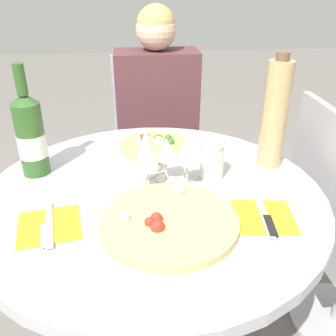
{
  "coord_description": "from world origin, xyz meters",
  "views": [
    {
      "loc": [
        -0.05,
        -0.92,
        1.3
      ],
      "look_at": [
        0.04,
        -0.05,
        0.84
      ],
      "focal_mm": 40.0,
      "sensor_mm": 36.0,
      "label": 1
    }
  ],
  "objects": [
    {
      "name": "wine_bottle",
      "position": [
        -0.35,
        0.15,
        0.86
      ],
      "size": [
        0.08,
        0.08,
        0.34
      ],
      "color": "#2D5623",
      "rests_on": "dining_table"
    },
    {
      "name": "chair_behind_diner",
      "position": [
        0.07,
        0.88,
        0.45
      ],
      "size": [
        0.43,
        0.43,
        0.92
      ],
      "rotation": [
        0.0,
        0.0,
        3.14
      ],
      "color": "#ADADB2",
      "rests_on": "ground_plane"
    },
    {
      "name": "wine_glass_front_left",
      "position": [
        -0.01,
        0.02,
        0.84
      ],
      "size": [
        0.07,
        0.07,
        0.15
      ],
      "color": "silver",
      "rests_on": "dining_table"
    },
    {
      "name": "dining_table",
      "position": [
        0.0,
        0.0,
        0.62
      ],
      "size": [
        0.98,
        0.98,
        0.74
      ],
      "color": "#B2B2B7",
      "rests_on": "ground_plane"
    },
    {
      "name": "sugar_shaker",
      "position": [
        0.18,
        0.06,
        0.79
      ],
      "size": [
        0.07,
        0.07,
        0.11
      ],
      "color": "silver",
      "rests_on": "dining_table"
    },
    {
      "name": "place_setting_left",
      "position": [
        -0.26,
        -0.14,
        0.74
      ],
      "size": [
        0.17,
        0.19,
        0.01
      ],
      "color": "yellow",
      "rests_on": "dining_table"
    },
    {
      "name": "wine_glass_center",
      "position": [
        0.05,
        0.06,
        0.84
      ],
      "size": [
        0.07,
        0.07,
        0.14
      ],
      "color": "silver",
      "rests_on": "dining_table"
    },
    {
      "name": "pizza_small_far",
      "position": [
        0.02,
        0.29,
        0.75
      ],
      "size": [
        0.23,
        0.23,
        0.05
      ],
      "color": "tan",
      "rests_on": "dining_table"
    },
    {
      "name": "tall_carafe",
      "position": [
        0.39,
        0.13,
        0.91
      ],
      "size": [
        0.08,
        0.08,
        0.36
      ],
      "color": "tan",
      "rests_on": "dining_table"
    },
    {
      "name": "place_setting_right",
      "position": [
        0.28,
        -0.16,
        0.74
      ],
      "size": [
        0.17,
        0.19,
        0.01
      ],
      "color": "yellow",
      "rests_on": "dining_table"
    },
    {
      "name": "pizza_large",
      "position": [
        0.03,
        -0.16,
        0.75
      ],
      "size": [
        0.35,
        0.35,
        0.05
      ],
      "color": "#DBB26B",
      "rests_on": "dining_table"
    },
    {
      "name": "wine_glass_back_left",
      "position": [
        -0.01,
        0.1,
        0.84
      ],
      "size": [
        0.06,
        0.06,
        0.15
      ],
      "color": "silver",
      "rests_on": "dining_table"
    },
    {
      "name": "wine_glass_front_right",
      "position": [
        0.1,
        0.02,
        0.85
      ],
      "size": [
        0.07,
        0.07,
        0.15
      ],
      "color": "silver",
      "rests_on": "dining_table"
    },
    {
      "name": "seated_diner",
      "position": [
        0.07,
        0.73,
        0.52
      ],
      "size": [
        0.38,
        0.41,
        1.17
      ],
      "rotation": [
        0.0,
        0.0,
        3.14
      ],
      "color": "#512D33",
      "rests_on": "ground_plane"
    }
  ]
}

